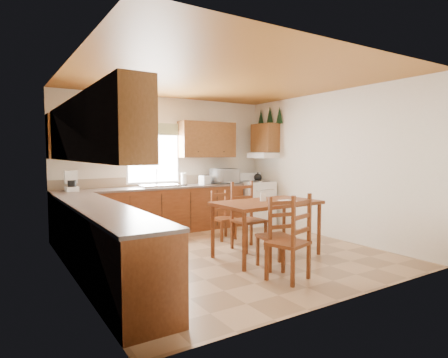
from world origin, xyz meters
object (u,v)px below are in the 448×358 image
stove (256,203)px  microwave (224,176)px  chair_near_right (275,232)px  chair_far_right (249,216)px  chair_far_left (224,215)px  dining_table (267,229)px  chair_near_left (288,237)px

stove → microwave: (-0.67, 0.27, 0.61)m
microwave → chair_near_right: 3.13m
microwave → chair_far_right: (-0.76, -1.93, -0.53)m
chair_far_left → chair_far_right: 0.84m
dining_table → chair_far_left: bearing=86.0°
chair_far_left → chair_far_right: size_ratio=0.80×
microwave → dining_table: microwave is taller
stove → dining_table: (-1.43, -2.13, -0.04)m
chair_near_left → chair_far_right: size_ratio=0.98×
dining_table → chair_near_right: 0.57m
stove → dining_table: size_ratio=0.59×
stove → chair_far_right: bearing=-125.4°
microwave → chair_far_right: bearing=-108.6°
stove → chair_near_right: size_ratio=0.94×
chair_near_right → chair_far_right: chair_far_right is taller
chair_near_right → chair_far_left: 1.82m
dining_table → chair_far_right: 0.49m
stove → chair_near_left: size_ratio=0.87×
chair_far_left → microwave: bearing=52.7°
microwave → chair_near_right: bearing=-106.6°
chair_far_right → dining_table: bearing=-92.8°
chair_near_right → chair_far_left: size_ratio=1.14×
chair_near_left → chair_near_right: size_ratio=1.07×
chair_near_left → chair_near_right: bearing=-129.1°
chair_near_left → stove: bearing=-138.3°
chair_near_right → dining_table: bearing=-107.8°
microwave → dining_table: size_ratio=0.33×
chair_far_left → chair_near_left: bearing=-106.6°
dining_table → chair_far_right: size_ratio=1.44×
stove → chair_far_left: 1.62m
stove → microwave: microwave is taller
stove → chair_near_left: chair_near_left is taller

